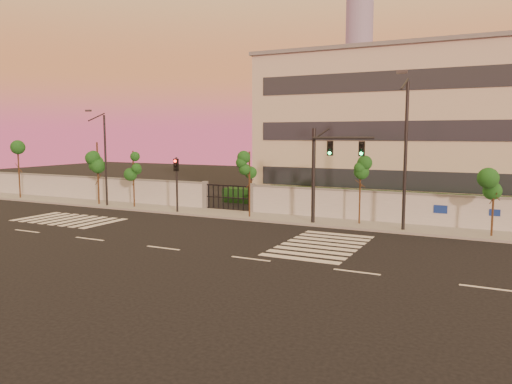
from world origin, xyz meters
TOP-DOWN VIEW (x-y plane):
  - ground at (0.00, 0.00)m, footprint 120.00×120.00m
  - sidewalk at (0.00, 10.50)m, footprint 60.00×3.00m
  - perimeter_wall at (0.10, 12.00)m, footprint 60.00×0.36m
  - hedge_row at (1.17, 14.74)m, footprint 41.00×4.25m
  - institutional_building at (9.00, 21.99)m, footprint 24.40×12.40m
  - distant_skyscraper at (-65.00, 280.00)m, footprint 16.00×16.00m
  - road_markings at (-1.58, 3.76)m, footprint 57.00×7.62m
  - street_tree_a at (-23.15, 10.03)m, footprint 1.55×1.23m
  - street_tree_b at (-13.86, 10.03)m, footprint 1.60×1.28m
  - street_tree_c at (-10.28, 10.08)m, footprint 1.38×1.10m
  - street_tree_d at (-0.11, 9.92)m, footprint 1.44×1.15m
  - street_tree_e at (7.34, 10.60)m, footprint 1.31×1.04m
  - street_tree_f at (14.93, 10.07)m, footprint 1.46×1.16m
  - traffic_signal_main at (5.32, 9.66)m, footprint 3.81×1.27m
  - traffic_signal_secondary at (-5.81, 9.42)m, footprint 0.32×0.32m
  - streetlight_west at (-12.77, 9.57)m, footprint 0.45×1.83m
  - streetlight_east at (10.17, 9.55)m, footprint 0.55×2.21m

SIDE VIEW (x-z plane):
  - ground at x=0.00m, z-range 0.00..0.00m
  - road_markings at x=-1.58m, z-range 0.00..0.02m
  - sidewalk at x=0.00m, z-range 0.00..0.15m
  - hedge_row at x=1.17m, z-range -0.08..1.72m
  - perimeter_wall at x=0.10m, z-range -0.03..2.17m
  - traffic_signal_secondary at x=-5.81m, z-range 0.55..4.67m
  - street_tree_f at x=14.93m, z-range 0.91..4.73m
  - street_tree_e at x=7.34m, z-range 1.02..5.35m
  - street_tree_c at x=-10.28m, z-range 1.06..5.55m
  - street_tree_d at x=-0.11m, z-range 1.09..5.68m
  - street_tree_a at x=-23.15m, z-range 1.18..6.20m
  - street_tree_b at x=-13.86m, z-range 1.21..6.34m
  - traffic_signal_main at x=5.32m, z-range 0.81..6.93m
  - streetlight_west at x=-12.77m, z-range 0.31..7.89m
  - streetlight_east at x=10.17m, z-range 0.37..9.54m
  - institutional_building at x=9.00m, z-range 0.03..12.28m
  - distant_skyscraper at x=-65.00m, z-range 2.98..120.98m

